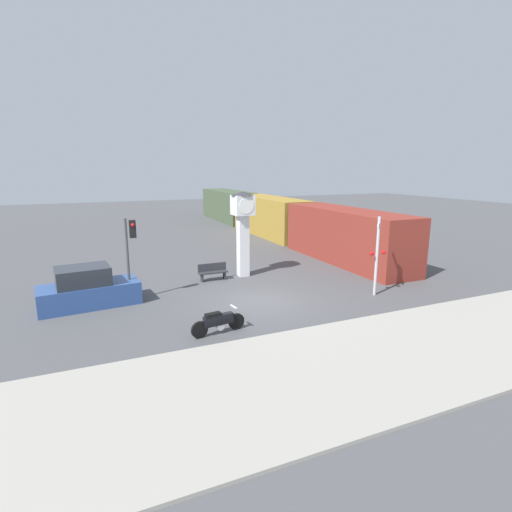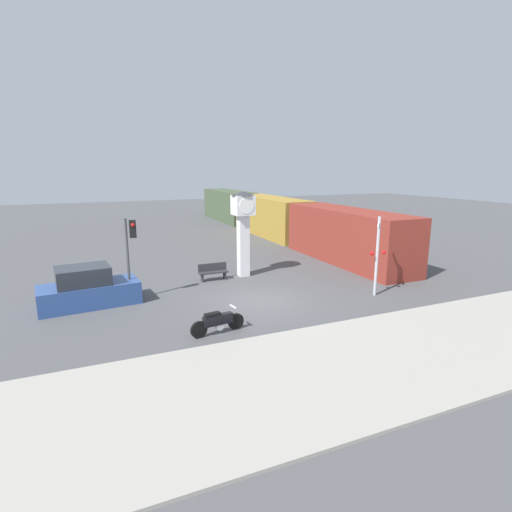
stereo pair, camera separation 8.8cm
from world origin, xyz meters
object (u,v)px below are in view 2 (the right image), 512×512
object	(u,v)px
railroad_crossing_signal	(377,253)
parked_car	(88,289)
motorcycle	(218,322)
clock_tower	(243,221)
traffic_light	(130,244)
freight_train	(271,216)
bench	(213,271)

from	to	relation	value
railroad_crossing_signal	parked_car	world-z (taller)	railroad_crossing_signal
motorcycle	railroad_crossing_signal	distance (m)	8.63
clock_tower	motorcycle	bearing A→B (deg)	-118.29
motorcycle	railroad_crossing_signal	world-z (taller)	railroad_crossing_signal
railroad_crossing_signal	traffic_light	bearing A→B (deg)	159.97
parked_car	freight_train	bearing A→B (deg)	35.64
clock_tower	bench	bearing A→B (deg)	-174.36
clock_tower	traffic_light	distance (m)	6.54
motorcycle	freight_train	distance (m)	22.30
railroad_crossing_signal	motorcycle	bearing A→B (deg)	-170.84
freight_train	traffic_light	distance (m)	19.55
clock_tower	traffic_light	bearing A→B (deg)	-163.05
railroad_crossing_signal	parked_car	bearing A→B (deg)	162.97
clock_tower	freight_train	bearing A→B (deg)	58.05
traffic_light	parked_car	world-z (taller)	traffic_light
clock_tower	bench	size ratio (longest dim) A/B	2.97
freight_train	parked_car	xyz separation A→B (m)	(-15.66, -13.93, -0.95)
motorcycle	freight_train	world-z (taller)	freight_train
freight_train	railroad_crossing_signal	distance (m)	18.07
freight_train	traffic_light	world-z (taller)	traffic_light
traffic_light	parked_car	xyz separation A→B (m)	(-1.94, -0.03, -1.89)
bench	railroad_crossing_signal	bearing A→B (deg)	-41.56
freight_train	parked_car	size ratio (longest dim) A/B	7.69
motorcycle	parked_car	distance (m)	6.80
motorcycle	clock_tower	distance (m)	8.58
motorcycle	bench	size ratio (longest dim) A/B	1.34
motorcycle	traffic_light	world-z (taller)	traffic_light
freight_train	bench	size ratio (longest dim) A/B	20.99
railroad_crossing_signal	bench	world-z (taller)	railroad_crossing_signal
bench	clock_tower	bearing A→B (deg)	5.64
motorcycle	railroad_crossing_signal	size ratio (longest dim) A/B	0.56
freight_train	bench	bearing A→B (deg)	-127.47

